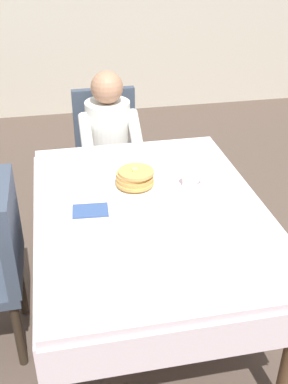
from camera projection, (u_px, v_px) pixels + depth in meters
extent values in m
plane|color=brown|center=(149.00, 317.00, 2.64)|extent=(14.00, 14.00, 0.00)
cube|color=silver|center=(150.00, 210.00, 2.28)|extent=(1.10, 1.50, 0.04)
cube|color=silver|center=(193.00, 345.00, 1.69)|extent=(1.10, 0.01, 0.18)
cube|color=silver|center=(126.00, 162.00, 2.97)|extent=(1.10, 0.01, 0.18)
cube|color=silver|center=(37.00, 241.00, 2.24)|extent=(0.01, 1.50, 0.18)
cube|color=silver|center=(255.00, 216.00, 2.43)|extent=(0.01, 1.50, 0.18)
cylinder|color=brown|center=(55.00, 211.00, 2.95)|extent=(0.07, 0.07, 0.70)
cylinder|color=brown|center=(198.00, 196.00, 3.11)|extent=(0.07, 0.07, 0.70)
cube|color=#384251|center=(109.00, 166.00, 3.32)|extent=(0.44, 0.44, 0.05)
cube|color=#384251|center=(104.00, 121.00, 3.35)|extent=(0.44, 0.06, 0.48)
cylinder|color=#2D2319|center=(139.00, 204.00, 3.31)|extent=(0.04, 0.04, 0.40)
cylinder|color=#2D2319|center=(89.00, 209.00, 3.25)|extent=(0.04, 0.04, 0.40)
cylinder|color=#2D2319|center=(130.00, 180.00, 3.62)|extent=(0.04, 0.04, 0.40)
cylinder|color=#2D2319|center=(84.00, 184.00, 3.55)|extent=(0.04, 0.04, 0.40)
cylinder|color=silver|center=(108.00, 134.00, 3.17)|extent=(0.30, 0.30, 0.46)
sphere|color=#A37556|center=(107.00, 87.00, 2.99)|extent=(0.21, 0.21, 0.21)
cylinder|color=silver|center=(135.00, 131.00, 3.05)|extent=(0.08, 0.29, 0.23)
cylinder|color=silver|center=(86.00, 135.00, 2.99)|extent=(0.08, 0.29, 0.23)
cylinder|color=#383D51|center=(126.00, 204.00, 3.26)|extent=(0.10, 0.10, 0.45)
cylinder|color=#383D51|center=(103.00, 206.00, 3.24)|extent=(0.10, 0.10, 0.45)
cube|color=#384251|center=(10.00, 230.00, 2.18)|extent=(0.06, 0.44, 0.48)
cylinder|color=#2D2319|center=(19.00, 334.00, 2.27)|extent=(0.04, 0.04, 0.40)
cylinder|color=#2D2319|center=(21.00, 285.00, 2.57)|extent=(0.04, 0.04, 0.40)
cylinder|color=white|center=(135.00, 186.00, 2.42)|extent=(0.28, 0.28, 0.02)
cylinder|color=tan|center=(135.00, 184.00, 2.41)|extent=(0.18, 0.18, 0.02)
cylinder|color=tan|center=(135.00, 182.00, 2.40)|extent=(0.20, 0.20, 0.01)
cylinder|color=tan|center=(135.00, 178.00, 2.40)|extent=(0.19, 0.19, 0.02)
cylinder|color=tan|center=(133.00, 174.00, 2.39)|extent=(0.18, 0.18, 0.02)
cylinder|color=tan|center=(136.00, 172.00, 2.38)|extent=(0.18, 0.18, 0.02)
cube|color=#F4E072|center=(135.00, 170.00, 2.37)|extent=(0.03, 0.03, 0.01)
cylinder|color=white|center=(190.00, 179.00, 2.42)|extent=(0.08, 0.08, 0.08)
torus|color=white|center=(199.00, 177.00, 2.43)|extent=(0.05, 0.01, 0.05)
cone|color=silver|center=(87.00, 170.00, 2.51)|extent=(0.08, 0.08, 0.07)
cube|color=silver|center=(99.00, 193.00, 2.37)|extent=(0.03, 0.18, 0.00)
cube|color=silver|center=(172.00, 186.00, 2.44)|extent=(0.03, 0.20, 0.00)
cube|color=silver|center=(143.00, 220.00, 2.16)|extent=(0.15, 0.03, 0.00)
cube|color=#334C7F|center=(90.00, 211.00, 2.23)|extent=(0.18, 0.13, 0.01)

